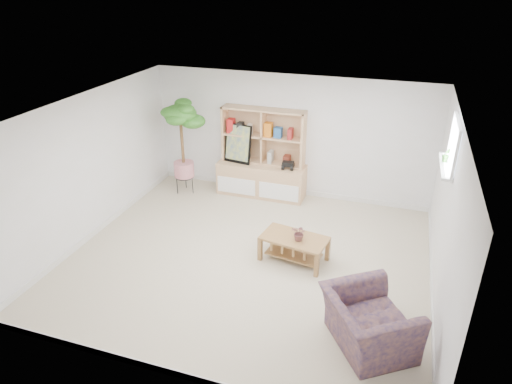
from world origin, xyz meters
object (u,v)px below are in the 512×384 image
(storage_unit, at_px, (262,154))
(floor_tree, at_px, (183,148))
(armchair, at_px, (369,319))
(coffee_table, at_px, (294,249))

(storage_unit, xyz_separation_m, floor_tree, (-1.52, -0.38, 0.07))
(storage_unit, relative_size, floor_tree, 0.92)
(floor_tree, height_order, armchair, floor_tree)
(floor_tree, bearing_deg, armchair, -38.59)
(coffee_table, bearing_deg, floor_tree, 157.17)
(storage_unit, relative_size, coffee_table, 1.75)
(storage_unit, bearing_deg, floor_tree, -165.97)
(storage_unit, bearing_deg, coffee_table, -60.17)
(storage_unit, xyz_separation_m, armchair, (2.47, -3.56, -0.49))
(storage_unit, relative_size, armchair, 1.68)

